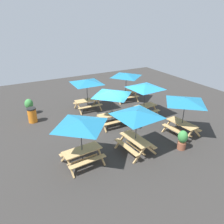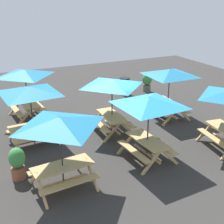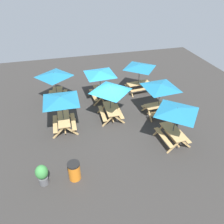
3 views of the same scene
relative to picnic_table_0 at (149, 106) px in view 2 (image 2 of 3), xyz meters
name	(u,v)px [view 2 (image 2 of 3)]	position (x,y,z in m)	size (l,w,h in m)	color
ground_plane	(112,129)	(-2.82, 0.01, -1.99)	(24.84, 24.84, 0.00)	#33302D
picnic_table_0	(149,106)	(0.00, 0.00, 0.00)	(2.82, 2.82, 2.34)	tan
picnic_table_1	(112,86)	(-2.57, -0.13, 0.00)	(2.03, 2.03, 2.34)	tan
picnic_table_2	(25,76)	(-5.69, -2.94, 0.00)	(2.15, 2.15, 2.34)	tan
picnic_table_3	(30,94)	(-2.94, -3.29, 0.00)	(2.82, 2.82, 2.34)	tan
picnic_table_4	(60,127)	(0.40, -3.15, 0.00)	(2.18, 2.18, 2.34)	tan
picnic_table_6	(170,76)	(-2.96, 2.91, 0.00)	(2.83, 2.83, 2.34)	tan
trash_bin_orange	(125,86)	(-6.93, 2.74, -1.49)	(0.59, 0.59, 0.98)	orange
potted_plant_0	(17,163)	(-0.69, -4.27, -1.42)	(0.51, 0.51, 1.07)	#935138
potted_plant_1	(147,81)	(-6.86, 4.17, -1.37)	(0.57, 0.57, 1.11)	#59595B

